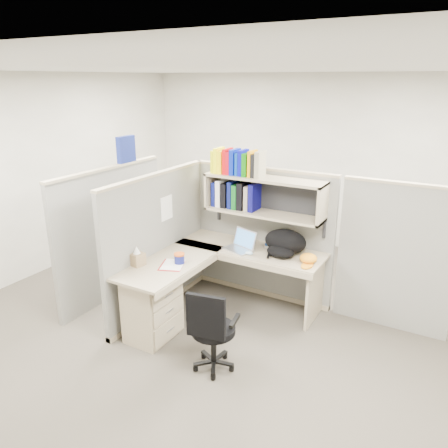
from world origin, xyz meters
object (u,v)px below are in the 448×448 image
Objects in this scene: laptop at (238,241)px; backpack at (283,243)px; snack_canister at (179,258)px; task_chair at (212,342)px; desk at (180,292)px.

laptop is 0.52m from backpack.
backpack is 4.16× the size of snack_canister.
snack_canister is 0.13× the size of task_chair.
laptop is 0.68× the size of backpack.
snack_canister is (-0.87, -0.76, -0.08)m from backpack.
task_chair is (0.68, -0.46, -0.14)m from desk.
desk is at bearing -135.03° from backpack.
laptop is at bearing -167.67° from backpack.
laptop is 0.38× the size of task_chair.
task_chair is at bearing -97.26° from backpack.
desk is 15.18× the size of snack_canister.
desk is at bearing 146.11° from task_chair.
snack_canister is at bearing 143.28° from task_chair.
backpack is at bearing 31.33° from laptop.
laptop is (0.32, 0.73, 0.41)m from desk.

